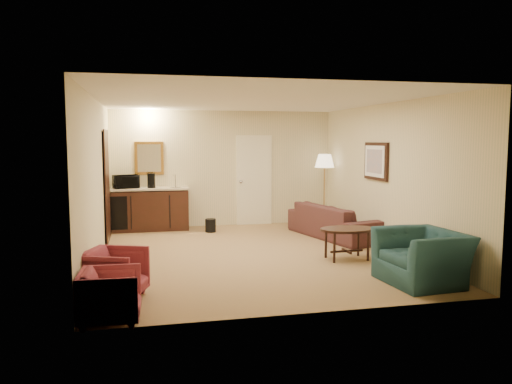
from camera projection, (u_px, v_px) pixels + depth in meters
ground at (252, 254)px, 8.54m from camera, size 6.00×6.00×0.00m
room_walls at (237, 153)px, 9.08m from camera, size 5.02×6.01×2.61m
wetbar_cabinet at (150, 209)px, 10.77m from camera, size 1.64×0.58×0.92m
sofa at (335, 215)px, 9.98m from camera, size 1.18×2.34×0.88m
teal_armchair at (422, 248)px, 6.77m from camera, size 0.80×1.16×0.97m
rose_chair_near at (114, 272)px, 6.09m from camera, size 0.83×0.85×0.69m
rose_chair_far at (110, 293)px, 5.32m from camera, size 0.61×0.65×0.64m
coffee_table at (347, 244)px, 8.15m from camera, size 0.91×0.63×0.52m
floor_lamp at (324, 190)px, 11.26m from camera, size 0.57×0.57×1.64m
waste_bin at (211, 226)px, 10.56m from camera, size 0.26×0.26×0.28m
microwave at (126, 180)px, 10.61m from camera, size 0.57×0.42×0.34m
coffee_maker at (151, 181)px, 10.69m from camera, size 0.19×0.19×0.31m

